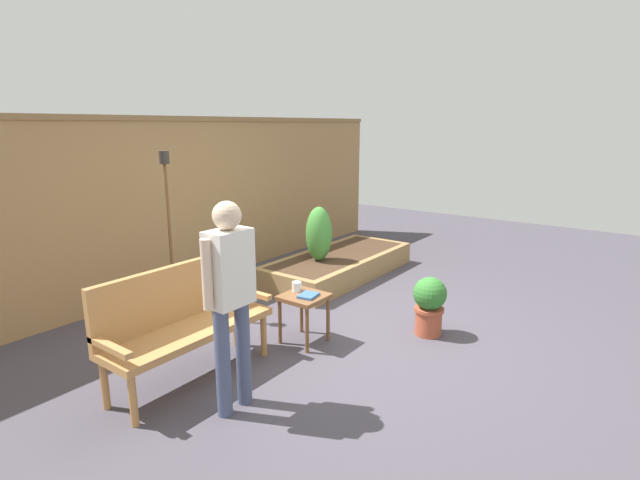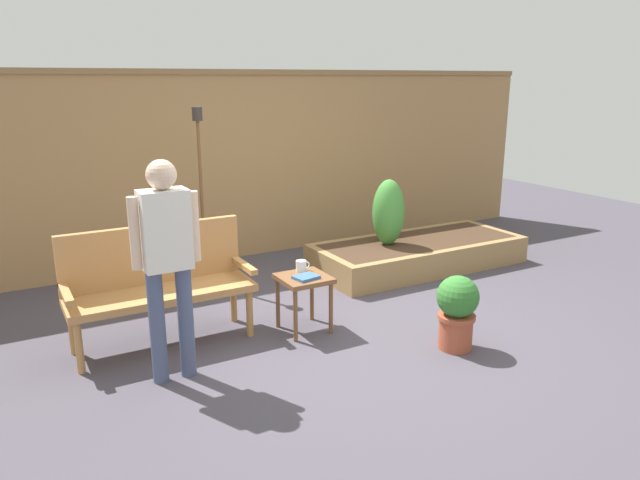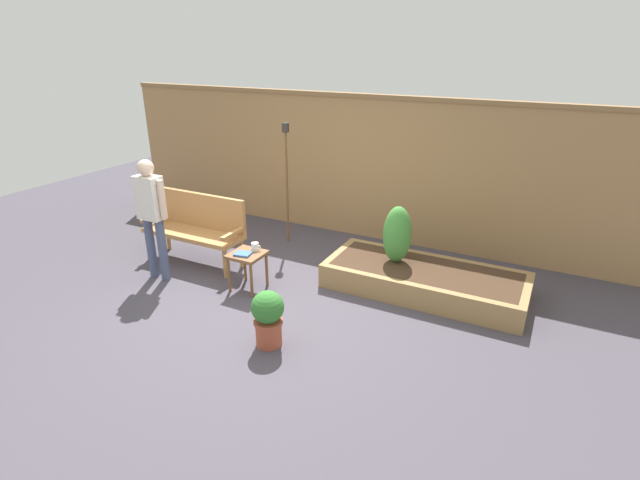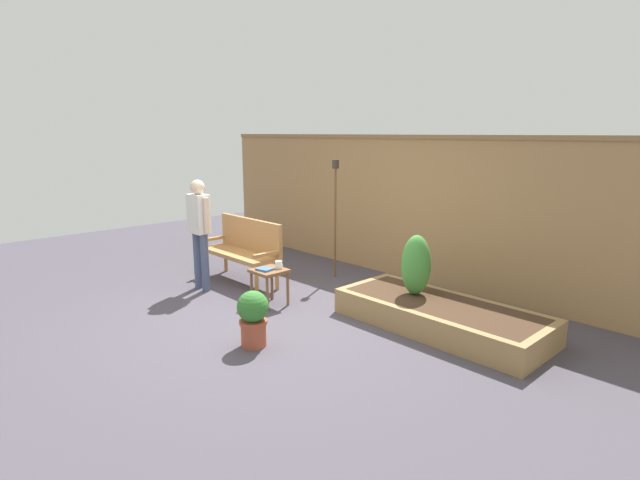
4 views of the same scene
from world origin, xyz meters
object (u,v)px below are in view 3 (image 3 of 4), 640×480
at_px(garden_bench, 197,223).
at_px(potted_boxwood, 268,316).
at_px(person_by_bench, 151,210).
at_px(shrub_near_bench, 397,234).
at_px(book_on_table, 243,254).
at_px(cup_on_table, 255,247).
at_px(side_table, 247,259).
at_px(tiki_torch, 286,163).

distance_m(garden_bench, potted_boxwood, 2.37).
relative_size(potted_boxwood, person_by_bench, 0.38).
bearing_deg(shrub_near_bench, book_on_table, -146.40).
xyz_separation_m(cup_on_table, book_on_table, (-0.05, -0.18, -0.04)).
height_order(side_table, potted_boxwood, potted_boxwood).
bearing_deg(potted_boxwood, shrub_near_bench, 70.06).
height_order(cup_on_table, potted_boxwood, potted_boxwood).
height_order(side_table, tiki_torch, tiki_torch).
distance_m(garden_bench, side_table, 1.18).
height_order(potted_boxwood, person_by_bench, person_by_bench).
xyz_separation_m(side_table, tiki_torch, (-0.34, 1.53, 0.82)).
bearing_deg(book_on_table, side_table, 68.70).
height_order(shrub_near_bench, person_by_bench, person_by_bench).
xyz_separation_m(cup_on_table, tiki_torch, (-0.38, 1.41, 0.69)).
bearing_deg(tiki_torch, potted_boxwood, -63.36).
distance_m(cup_on_table, tiki_torch, 1.62).
bearing_deg(potted_boxwood, side_table, 134.44).
distance_m(garden_bench, tiki_torch, 1.53).
relative_size(garden_bench, tiki_torch, 0.80).
distance_m(side_table, book_on_table, 0.11).
relative_size(garden_bench, potted_boxwood, 2.41).
bearing_deg(book_on_table, person_by_bench, -179.67).
distance_m(side_table, shrub_near_bench, 1.86).
distance_m(potted_boxwood, shrub_near_bench, 2.02).
height_order(side_table, shrub_near_bench, shrub_near_bench).
height_order(side_table, person_by_bench, person_by_bench).
height_order(garden_bench, person_by_bench, person_by_bench).
xyz_separation_m(side_table, shrub_near_bench, (1.56, 0.98, 0.26)).
height_order(garden_bench, side_table, garden_bench).
height_order(shrub_near_bench, tiki_torch, tiki_torch).
relative_size(side_table, person_by_bench, 0.31).
distance_m(shrub_near_bench, person_by_bench, 3.04).
xyz_separation_m(side_table, book_on_table, (-0.01, -0.06, 0.10)).
xyz_separation_m(potted_boxwood, person_by_bench, (-2.07, 0.61, 0.60)).
bearing_deg(person_by_bench, cup_on_table, 18.32).
relative_size(garden_bench, cup_on_table, 11.25).
bearing_deg(book_on_table, cup_on_table, 63.14).
relative_size(book_on_table, potted_boxwood, 0.32).
relative_size(book_on_table, shrub_near_bench, 0.26).
bearing_deg(tiki_torch, book_on_table, -78.33).
relative_size(garden_bench, side_table, 3.00).
relative_size(side_table, book_on_table, 2.51).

